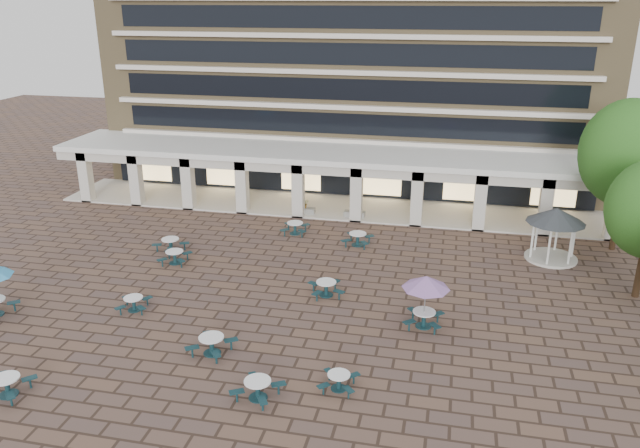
# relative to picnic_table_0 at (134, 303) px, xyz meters

# --- Properties ---
(ground) EXTENTS (120.00, 120.00, 0.00)m
(ground) POSITION_rel_picnic_table_0_xyz_m (6.76, 3.34, -0.43)
(ground) COLOR brown
(ground) RESTS_ON ground
(apartment_building) EXTENTS (40.00, 15.50, 25.20)m
(apartment_building) POSITION_rel_picnic_table_0_xyz_m (6.76, 28.81, 12.17)
(apartment_building) COLOR #8F7850
(apartment_building) RESTS_ON ground
(retail_arcade) EXTENTS (42.00, 6.60, 4.40)m
(retail_arcade) POSITION_rel_picnic_table_0_xyz_m (6.76, 18.14, 2.57)
(retail_arcade) COLOR white
(retail_arcade) RESTS_ON ground
(picnic_table_0) EXTENTS (1.84, 1.84, 0.73)m
(picnic_table_0) POSITION_rel_picnic_table_0_xyz_m (0.00, 0.00, 0.00)
(picnic_table_0) COLOR #153A41
(picnic_table_0) RESTS_ON ground
(picnic_table_1) EXTENTS (1.82, 1.82, 0.81)m
(picnic_table_1) POSITION_rel_picnic_table_0_xyz_m (-1.45, -7.66, 0.05)
(picnic_table_1) COLOR #153A41
(picnic_table_1) RESTS_ON ground
(picnic_table_2) EXTENTS (2.13, 2.13, 0.82)m
(picnic_table_2) POSITION_rel_picnic_table_0_xyz_m (8.42, -5.72, 0.05)
(picnic_table_2) COLOR #153A41
(picnic_table_2) RESTS_ON ground
(picnic_table_3) EXTENTS (1.62, 1.62, 0.71)m
(picnic_table_3) POSITION_rel_picnic_table_0_xyz_m (11.45, -4.42, -0.01)
(picnic_table_3) COLOR #153A41
(picnic_table_3) RESTS_ON ground
(picnic_table_5) EXTENTS (2.15, 2.15, 0.85)m
(picnic_table_5) POSITION_rel_picnic_table_0_xyz_m (5.40, -3.00, 0.07)
(picnic_table_5) COLOR #153A41
(picnic_table_5) RESTS_ON ground
(picnic_table_7) EXTENTS (2.20, 2.20, 0.81)m
(picnic_table_7) POSITION_rel_picnic_table_0_xyz_m (9.21, 3.74, 0.05)
(picnic_table_7) COLOR #153A41
(picnic_table_7) RESTS_ON ground
(picnic_table_8) EXTENTS (1.89, 1.89, 0.79)m
(picnic_table_8) POSITION_rel_picnic_table_0_xyz_m (-0.50, 5.96, 0.04)
(picnic_table_8) COLOR #153A41
(picnic_table_8) RESTS_ON ground
(picnic_table_9) EXTENTS (1.86, 1.86, 0.81)m
(picnic_table_9) POSITION_rel_picnic_table_0_xyz_m (5.29, 12.25, 0.05)
(picnic_table_9) COLOR #153A41
(picnic_table_9) RESTS_ON ground
(picnic_table_11) EXTENTS (2.31, 2.31, 2.66)m
(picnic_table_11) POSITION_rel_picnic_table_0_xyz_m (14.51, 1.46, 1.83)
(picnic_table_11) COLOR #153A41
(picnic_table_11) RESTS_ON ground
(picnic_table_12) EXTENTS (2.23, 2.23, 0.82)m
(picnic_table_12) POSITION_rel_picnic_table_0_xyz_m (-1.58, 7.70, 0.05)
(picnic_table_12) COLOR #153A41
(picnic_table_12) RESTS_ON ground
(picnic_table_13) EXTENTS (2.01, 2.01, 0.83)m
(picnic_table_13) POSITION_rel_picnic_table_0_xyz_m (9.73, 11.13, 0.06)
(picnic_table_13) COLOR #153A41
(picnic_table_13) RESTS_ON ground
(gazebo) EXTENTS (3.48, 3.48, 3.24)m
(gazebo) POSITION_rel_picnic_table_0_xyz_m (21.57, 11.45, 2.01)
(gazebo) COLOR beige
(gazebo) RESTS_ON ground
(tree_east_c) EXTENTS (5.70, 5.70, 9.49)m
(tree_east_c) POSITION_rel_picnic_table_0_xyz_m (25.56, 13.93, 5.77)
(tree_east_c) COLOR #3A2717
(tree_east_c) RESTS_ON ground
(planter_left) EXTENTS (1.50, 0.69, 1.19)m
(planter_left) POSITION_rel_picnic_table_0_xyz_m (4.99, 16.24, 0.01)
(planter_left) COLOR #989892
(planter_left) RESTS_ON ground
(planter_right) EXTENTS (1.50, 0.65, 1.16)m
(planter_right) POSITION_rel_picnic_table_0_xyz_m (8.68, 16.24, -0.00)
(planter_right) COLOR #989892
(planter_right) RESTS_ON ground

